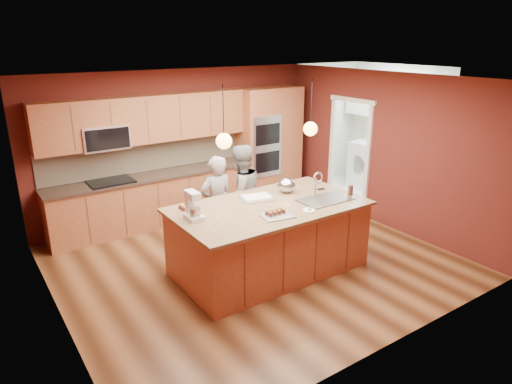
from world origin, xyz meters
TOP-DOWN VIEW (x-y plane):
  - floor at (0.00, 0.00)m, footprint 5.50×5.50m
  - ceiling at (0.00, 0.00)m, footprint 5.50×5.50m
  - wall_back at (0.00, 2.50)m, footprint 5.50×0.00m
  - wall_front at (0.00, -2.50)m, footprint 5.50×0.00m
  - wall_left at (-2.75, 0.00)m, footprint 0.00×5.00m
  - wall_right at (2.75, 0.00)m, footprint 0.00×5.00m
  - cabinet_run at (-0.68, 2.25)m, footprint 3.74×0.64m
  - oven_column at (1.85, 2.19)m, footprint 1.30×0.62m
  - doorway_trim at (2.73, 0.80)m, footprint 0.08×1.11m
  - laundry_room at (4.35, 1.20)m, footprint 2.60×2.70m
  - pendant_left at (-0.66, -0.33)m, footprint 0.20×0.20m
  - pendant_right at (0.75, -0.33)m, footprint 0.20×0.20m
  - island at (0.06, -0.33)m, footprint 2.71×1.52m
  - person_left at (-0.23, 0.68)m, footprint 0.57×0.38m
  - person_right at (0.20, 0.68)m, footprint 0.84×0.67m
  - stand_mixer at (-1.06, -0.19)m, footprint 0.20×0.28m
  - sheet_cake at (0.03, -0.03)m, footprint 0.52×0.43m
  - cooling_rack at (-0.12, -0.74)m, footprint 0.46×0.36m
  - mixing_bowl at (0.59, -0.02)m, footprint 0.27×0.27m
  - plate at (0.36, -0.82)m, footprint 0.17×0.17m
  - tumbler at (1.31, -0.65)m, footprint 0.07×0.07m
  - phone at (1.12, -0.21)m, footprint 0.12×0.08m
  - cupcakes_left at (-1.00, 0.20)m, footprint 0.17×0.17m
  - cupcakes_rack at (-0.10, -0.67)m, footprint 0.28×0.14m
  - cupcakes_right at (0.74, 0.25)m, footprint 0.21×0.14m
  - washer at (4.22, 0.81)m, footprint 0.57×0.59m
  - dryer at (4.17, 1.61)m, footprint 0.71×0.73m

SIDE VIEW (x-z plane):
  - floor at x=0.00m, z-range 0.00..0.00m
  - washer at x=4.22m, z-range 0.00..0.89m
  - island at x=0.06m, z-range -0.18..1.20m
  - dryer at x=4.17m, z-range 0.00..1.02m
  - person_left at x=-0.23m, z-range 0.00..1.54m
  - person_right at x=0.20m, z-range 0.00..1.65m
  - cabinet_run at x=-0.68m, z-range -0.17..2.13m
  - phone at x=1.12m, z-range 1.00..1.01m
  - plate at x=0.36m, z-range 1.00..1.01m
  - cooling_rack at x=-0.12m, z-range 1.00..1.02m
  - sheet_cake at x=0.03m, z-range 1.00..1.04m
  - cupcakes_right at x=0.74m, z-range 1.00..1.06m
  - cupcakes_left at x=-1.00m, z-range 1.00..1.07m
  - cupcakes_rack at x=-0.10m, z-range 1.02..1.08m
  - doorway_trim at x=2.73m, z-range -0.05..2.15m
  - tumbler at x=1.31m, z-range 1.00..1.14m
  - mixing_bowl at x=0.59m, z-range 0.99..1.22m
  - oven_column at x=1.85m, z-range 0.00..2.30m
  - stand_mixer at x=-1.06m, z-range 0.97..1.35m
  - wall_back at x=0.00m, z-range -1.40..4.10m
  - wall_front at x=0.00m, z-range -1.40..4.10m
  - wall_left at x=-2.75m, z-range -1.15..3.85m
  - wall_right at x=2.75m, z-range -1.15..3.85m
  - laundry_room at x=4.35m, z-range 0.60..3.30m
  - pendant_left at x=-0.66m, z-range 1.60..2.40m
  - pendant_right at x=0.75m, z-range 1.60..2.40m
  - ceiling at x=0.00m, z-range 2.70..2.70m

